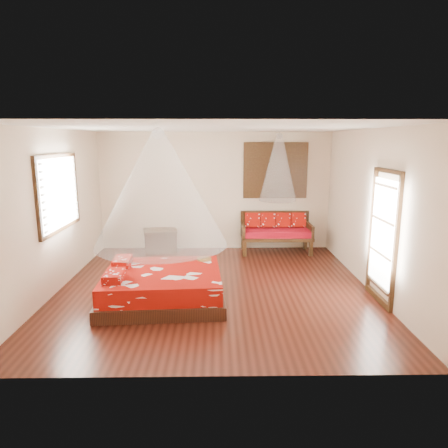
{
  "coord_description": "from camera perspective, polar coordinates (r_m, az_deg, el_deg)",
  "views": [
    {
      "loc": [
        0.08,
        -6.78,
        2.59
      ],
      "look_at": [
        0.18,
        0.11,
        1.15
      ],
      "focal_mm": 32.0,
      "sensor_mm": 36.0,
      "label": 1
    }
  ],
  "objects": [
    {
      "name": "room",
      "position": [
        6.88,
        -1.46,
        1.84
      ],
      "size": [
        5.54,
        5.54,
        2.84
      ],
      "color": "black",
      "rests_on": "ground"
    },
    {
      "name": "bed",
      "position": [
        6.73,
        -8.83,
        -8.7
      ],
      "size": [
        2.06,
        1.89,
        0.63
      ],
      "rotation": [
        0.0,
        0.0,
        0.06
      ],
      "color": "black",
      "rests_on": "floor"
    },
    {
      "name": "daybed",
      "position": [
        9.48,
        7.42,
        -0.91
      ],
      "size": [
        1.64,
        0.73,
        0.94
      ],
      "color": "black",
      "rests_on": "floor"
    },
    {
      "name": "storage_chest",
      "position": [
        9.62,
        -9.07,
        -2.32
      ],
      "size": [
        0.87,
        0.7,
        0.53
      ],
      "rotation": [
        0.0,
        0.0,
        0.2
      ],
      "color": "black",
      "rests_on": "floor"
    },
    {
      "name": "shutter_panel",
      "position": [
        9.62,
        7.35,
        7.6
      ],
      "size": [
        1.52,
        0.06,
        1.32
      ],
      "color": "black",
      "rests_on": "wall_back"
    },
    {
      "name": "window_left",
      "position": [
        7.57,
        -22.49,
        4.15
      ],
      "size": [
        0.1,
        1.74,
        1.34
      ],
      "color": "black",
      "rests_on": "wall_left"
    },
    {
      "name": "glazed_door",
      "position": [
        6.89,
        21.73,
        -1.81
      ],
      "size": [
        0.08,
        1.02,
        2.16
      ],
      "color": "black",
      "rests_on": "floor"
    },
    {
      "name": "wine_tray",
      "position": [
        7.17,
        -2.84,
        -4.71
      ],
      "size": [
        0.26,
        0.26,
        0.21
      ],
      "rotation": [
        0.0,
        0.0,
        -0.2
      ],
      "color": "brown",
      "rests_on": "bed"
    },
    {
      "name": "mosquito_net_main",
      "position": [
        6.35,
        -9.14,
        4.95
      ],
      "size": [
        2.12,
        2.12,
        1.8
      ],
      "primitive_type": "cone",
      "color": "white",
      "rests_on": "ceiling"
    },
    {
      "name": "mosquito_net_daybed",
      "position": [
        9.15,
        7.78,
        8.0
      ],
      "size": [
        0.85,
        0.85,
        1.5
      ],
      "primitive_type": "cone",
      "color": "white",
      "rests_on": "ceiling"
    }
  ]
}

